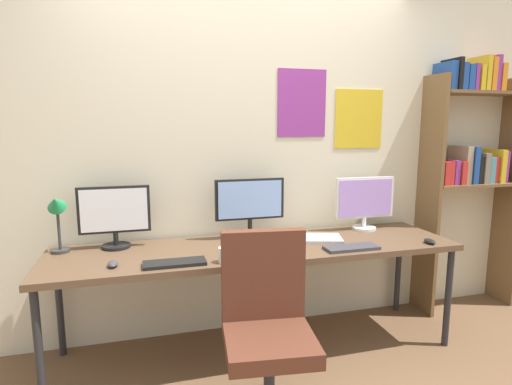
% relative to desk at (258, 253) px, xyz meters
% --- Properties ---
extents(wall_back, '(5.06, 0.11, 2.60)m').
position_rel_desk_xyz_m(wall_back, '(0.00, 0.42, 0.61)').
color(wall_back, beige).
rests_on(wall_back, ground_plane).
extents(desk, '(2.66, 0.68, 0.74)m').
position_rel_desk_xyz_m(desk, '(0.00, 0.00, 0.00)').
color(desk, brown).
rests_on(desk, ground_plane).
extents(bookshelf, '(0.83, 0.28, 2.06)m').
position_rel_desk_xyz_m(bookshelf, '(1.85, 0.23, 0.60)').
color(bookshelf, brown).
rests_on(bookshelf, ground_plane).
extents(office_chair, '(0.52, 0.52, 0.99)m').
position_rel_desk_xyz_m(office_chair, '(-0.14, -0.67, -0.29)').
color(office_chair, '#2D2D33').
rests_on(office_chair, ground_plane).
extents(monitor_left, '(0.45, 0.18, 0.40)m').
position_rel_desk_xyz_m(monitor_left, '(-0.90, 0.21, 0.27)').
color(monitor_left, black).
rests_on(monitor_left, desk).
extents(monitor_center, '(0.49, 0.18, 0.42)m').
position_rel_desk_xyz_m(monitor_center, '(0.00, 0.21, 0.29)').
color(monitor_center, black).
rests_on(monitor_center, desk).
extents(monitor_right, '(0.47, 0.18, 0.40)m').
position_rel_desk_xyz_m(monitor_right, '(0.90, 0.21, 0.26)').
color(monitor_right, silver).
rests_on(monitor_right, desk).
extents(desk_lamp, '(0.11, 0.16, 0.39)m').
position_rel_desk_xyz_m(desk_lamp, '(-1.23, 0.18, 0.30)').
color(desk_lamp, '#333333').
rests_on(desk_lamp, desk).
extents(keyboard_left, '(0.36, 0.13, 0.02)m').
position_rel_desk_xyz_m(keyboard_left, '(-0.56, -0.23, 0.06)').
color(keyboard_left, black).
rests_on(keyboard_left, desk).
extents(keyboard_right, '(0.35, 0.13, 0.02)m').
position_rel_desk_xyz_m(keyboard_right, '(0.56, -0.23, 0.06)').
color(keyboard_right, '#38383D').
rests_on(keyboard_right, desk).
extents(mouse_left_side, '(0.06, 0.10, 0.03)m').
position_rel_desk_xyz_m(mouse_left_side, '(-0.90, -0.17, 0.06)').
color(mouse_left_side, '#38383D').
rests_on(mouse_left_side, desk).
extents(mouse_right_side, '(0.06, 0.10, 0.03)m').
position_rel_desk_xyz_m(mouse_right_side, '(1.13, -0.26, 0.06)').
color(mouse_right_side, black).
rests_on(mouse_right_side, desk).
extents(laptop_closed, '(0.37, 0.30, 0.02)m').
position_rel_desk_xyz_m(laptop_closed, '(0.44, 0.02, 0.06)').
color(laptop_closed, silver).
rests_on(laptop_closed, desk).
extents(coffee_mug, '(0.11, 0.08, 0.09)m').
position_rel_desk_xyz_m(coffee_mug, '(-0.27, -0.27, 0.09)').
color(coffee_mug, white).
rests_on(coffee_mug, desk).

